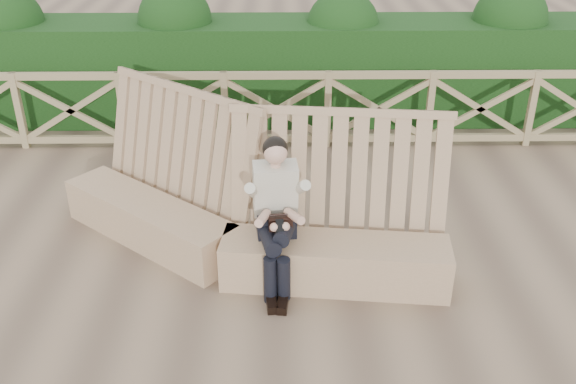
{
  "coord_description": "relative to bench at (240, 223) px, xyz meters",
  "views": [
    {
      "loc": [
        0.06,
        -4.93,
        3.74
      ],
      "look_at": [
        0.13,
        0.4,
        0.9
      ],
      "focal_mm": 40.0,
      "sensor_mm": 36.0,
      "label": 1
    }
  ],
  "objects": [
    {
      "name": "ground",
      "position": [
        0.36,
        -0.68,
        -0.4
      ],
      "size": [
        60.0,
        60.0,
        0.0
      ],
      "primitive_type": "plane",
      "color": "brown",
      "rests_on": "ground"
    },
    {
      "name": "bench",
      "position": [
        0.0,
        0.0,
        0.0
      ],
      "size": [
        4.06,
        2.26,
        1.6
      ],
      "rotation": [
        0.0,
        0.0,
        -0.37
      ],
      "color": "#977856",
      "rests_on": "ground"
    },
    {
      "name": "woman",
      "position": [
        0.37,
        -0.39,
        0.38
      ],
      "size": [
        0.44,
        0.9,
        1.46
      ],
      "rotation": [
        0.0,
        0.0,
        0.1
      ],
      "color": "black",
      "rests_on": "ground"
    },
    {
      "name": "guardrail",
      "position": [
        0.36,
        2.82,
        0.15
      ],
      "size": [
        10.1,
        0.09,
        1.1
      ],
      "color": "olive",
      "rests_on": "ground"
    },
    {
      "name": "hedge",
      "position": [
        0.36,
        4.02,
        0.35
      ],
      "size": [
        12.0,
        1.2,
        1.5
      ],
      "primitive_type": "cube",
      "color": "black",
      "rests_on": "ground"
    }
  ]
}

